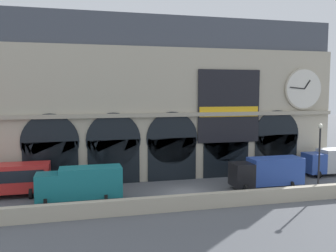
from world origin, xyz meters
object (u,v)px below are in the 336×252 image
object	(u,v)px
box_truck_midwest	(81,183)
street_lamp_quayside	(320,150)
box_truck_east	(335,161)
box_truck_mideast	(267,172)

from	to	relation	value
box_truck_midwest	street_lamp_quayside	world-z (taller)	street_lamp_quayside
box_truck_midwest	box_truck_east	bearing A→B (deg)	6.95
box_truck_midwest	street_lamp_quayside	distance (m)	22.31
box_truck_east	street_lamp_quayside	bearing A→B (deg)	-136.46
box_truck_midwest	box_truck_east	distance (m)	29.68
box_truck_midwest	box_truck_mideast	size ratio (longest dim) A/B	1.00
box_truck_mideast	street_lamp_quayside	xyz separation A→B (m)	(3.20, -3.83, 2.71)
box_truck_midwest	box_truck_east	size ratio (longest dim) A/B	1.00
box_truck_midwest	street_lamp_quayside	xyz separation A→B (m)	(21.85, -3.64, 2.71)
box_truck_midwest	street_lamp_quayside	size ratio (longest dim) A/B	1.09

